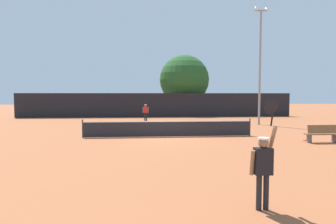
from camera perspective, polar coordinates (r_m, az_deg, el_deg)
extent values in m
plane|color=#9E5633|center=(17.36, 0.04, -4.92)|extent=(120.00, 120.00, 0.00)
cube|color=#232328|center=(17.29, 0.04, -3.37)|extent=(10.07, 0.03, 0.91)
cube|color=white|center=(17.25, 0.04, -1.87)|extent=(10.07, 0.04, 0.06)
cylinder|color=#333338|center=(17.61, -16.55, -3.19)|extent=(0.08, 0.08, 1.07)
cylinder|color=#333338|center=(18.39, 15.89, -2.90)|extent=(0.08, 0.08, 1.07)
cube|color=black|center=(32.60, -2.18, 1.37)|extent=(31.11, 0.12, 2.71)
cube|color=black|center=(6.66, 18.31, -9.21)|extent=(0.38, 0.22, 0.58)
sphere|color=#8C6647|center=(6.58, 18.37, -5.82)|extent=(0.22, 0.22, 0.22)
cylinder|color=white|center=(6.57, 18.39, -5.00)|extent=(0.23, 0.23, 0.04)
cylinder|color=black|center=(6.81, 17.55, -14.91)|extent=(0.12, 0.12, 0.79)
cylinder|color=black|center=(6.87, 18.83, -14.77)|extent=(0.12, 0.12, 0.79)
cylinder|color=#8C6647|center=(6.58, 16.35, -9.60)|extent=(0.09, 0.17, 0.56)
cylinder|color=#8C6647|center=(6.74, 20.00, -4.83)|extent=(0.09, 0.31, 0.54)
cylinder|color=black|center=(6.75, 19.85, -1.50)|extent=(0.04, 0.11, 0.28)
ellipsoid|color=black|center=(6.79, 19.69, 0.98)|extent=(0.30, 0.13, 0.36)
cube|color=red|center=(27.83, -4.45, 0.47)|extent=(0.38, 0.22, 0.59)
sphere|color=#8C6647|center=(27.81, -4.45, 1.30)|extent=(0.23, 0.23, 0.23)
cylinder|color=white|center=(27.81, -4.45, 1.49)|extent=(0.24, 0.24, 0.04)
cylinder|color=black|center=(27.87, -4.61, -0.95)|extent=(0.12, 0.12, 0.80)
cylinder|color=black|center=(27.87, -4.28, -0.95)|extent=(0.12, 0.12, 0.80)
cylinder|color=#8C6647|center=(27.83, -4.94, 0.41)|extent=(0.09, 0.17, 0.56)
cylinder|color=#8C6647|center=(27.83, -3.95, 0.41)|extent=(0.09, 0.16, 0.56)
sphere|color=#CCE033|center=(20.57, 3.41, -3.52)|extent=(0.07, 0.07, 0.07)
cylinder|color=black|center=(17.35, 26.21, -5.21)|extent=(0.28, 0.04, 0.04)
ellipsoid|color=red|center=(17.62, 25.68, -5.07)|extent=(0.28, 0.36, 0.04)
cube|color=brown|center=(17.27, 28.17, -3.87)|extent=(1.80, 0.40, 0.06)
cube|color=brown|center=(17.09, 28.52, -3.00)|extent=(1.80, 0.12, 0.44)
cube|color=#4C4C51|center=(16.94, 26.15, -4.72)|extent=(0.08, 0.36, 0.45)
cube|color=#4C4C51|center=(17.69, 30.06, -4.49)|extent=(0.08, 0.36, 0.45)
cylinder|color=gray|center=(25.51, 17.73, 8.19)|extent=(0.18, 0.18, 9.43)
cube|color=gray|center=(26.35, 17.93, 18.57)|extent=(1.10, 0.10, 0.10)
sphere|color=#F2EDCC|center=(26.23, 16.97, 18.96)|extent=(0.28, 0.28, 0.28)
sphere|color=#F2EDCC|center=(26.56, 18.88, 18.72)|extent=(0.28, 0.28, 0.28)
cylinder|color=brown|center=(36.59, 3.23, 1.11)|extent=(0.56, 0.56, 2.09)
sphere|color=#235123|center=(36.61, 3.25, 6.39)|extent=(6.21, 6.21, 6.21)
cube|color=black|center=(40.16, -14.53, 0.57)|extent=(2.41, 4.40, 0.90)
cube|color=#2D333D|center=(39.83, -14.62, 1.66)|extent=(1.96, 2.39, 0.64)
cylinder|color=black|center=(41.70, -15.35, 0.25)|extent=(0.22, 0.60, 0.60)
cylinder|color=black|center=(41.42, -13.04, 0.26)|extent=(0.22, 0.60, 0.60)
cylinder|color=black|center=(38.96, -16.11, 0.02)|extent=(0.22, 0.60, 0.60)
cylinder|color=black|center=(38.66, -13.64, 0.03)|extent=(0.22, 0.60, 0.60)
cube|color=red|center=(38.82, 7.80, 0.56)|extent=(2.48, 4.43, 0.90)
cube|color=#2D333D|center=(38.50, 7.91, 1.68)|extent=(2.00, 2.42, 0.64)
cylinder|color=black|center=(40.04, 6.18, 0.22)|extent=(0.22, 0.60, 0.60)
cylinder|color=black|center=(40.39, 8.55, 0.23)|extent=(0.22, 0.60, 0.60)
cylinder|color=black|center=(37.30, 6.99, -0.02)|extent=(0.22, 0.60, 0.60)
cylinder|color=black|center=(37.68, 9.52, 0.00)|extent=(0.22, 0.60, 0.60)
cube|color=navy|center=(41.95, 11.79, 0.73)|extent=(2.20, 4.33, 0.90)
cube|color=#2D333D|center=(41.63, 11.92, 1.76)|extent=(1.85, 2.32, 0.64)
cylinder|color=black|center=(43.08, 10.18, 0.41)|extent=(0.22, 0.60, 0.60)
cylinder|color=black|center=(43.54, 12.34, 0.42)|extent=(0.22, 0.60, 0.60)
cylinder|color=black|center=(40.38, 11.19, 0.21)|extent=(0.22, 0.60, 0.60)
cylinder|color=black|center=(40.88, 13.48, 0.21)|extent=(0.22, 0.60, 0.60)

